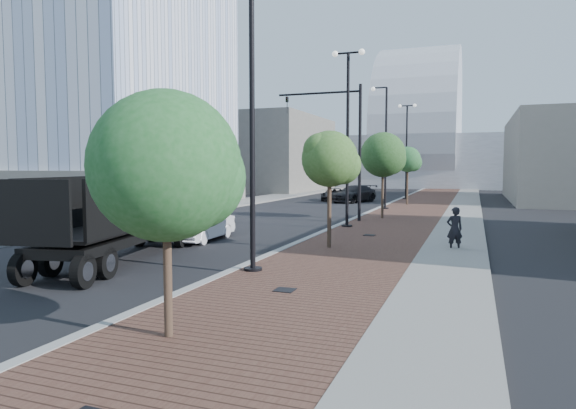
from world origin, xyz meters
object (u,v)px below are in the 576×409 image
(dump_truck, at_px, (164,215))
(white_sedan, at_px, (202,226))
(dark_car_mid, at_px, (334,194))
(pedestrian, at_px, (455,229))

(dump_truck, bearing_deg, white_sedan, 52.04)
(dump_truck, xyz_separation_m, dark_car_mid, (-0.63, 29.20, -0.64))
(pedestrian, bearing_deg, dark_car_mid, -88.72)
(dump_truck, relative_size, dark_car_mid, 3.10)
(dump_truck, height_order, dark_car_mid, dump_truck)
(dark_car_mid, relative_size, pedestrian, 2.52)
(dump_truck, xyz_separation_m, white_sedan, (0.85, 1.67, -0.58))
(dump_truck, xyz_separation_m, pedestrian, (11.42, 2.64, -0.38))
(dump_truck, relative_size, white_sedan, 3.36)
(pedestrian, bearing_deg, white_sedan, -17.87)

